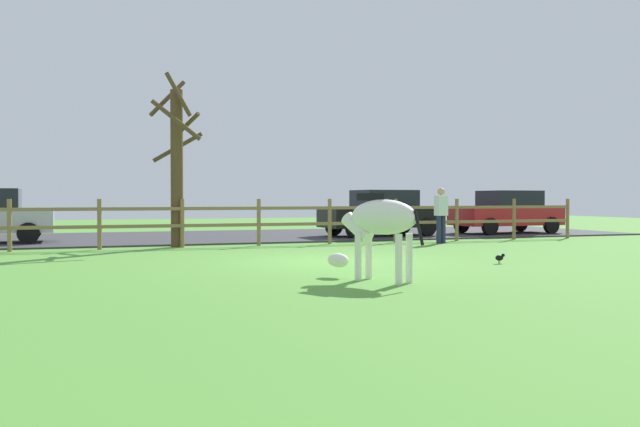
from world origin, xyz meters
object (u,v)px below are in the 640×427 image
at_px(parked_car_red, 507,212).
at_px(visitor_near_fence, 441,213).
at_px(zebra, 379,223).
at_px(parked_car_black, 381,213).
at_px(bare_tree, 177,160).
at_px(crow_on_grass, 500,257).

relative_size(parked_car_red, visitor_near_fence, 2.49).
height_order(zebra, visitor_near_fence, visitor_near_fence).
distance_m(parked_car_red, parked_car_black, 5.07).
relative_size(bare_tree, crow_on_grass, 21.82).
xyz_separation_m(zebra, parked_car_red, (10.05, 10.79, -0.08)).
xyz_separation_m(crow_on_grass, visitor_near_fence, (1.88, 5.65, 0.78)).
bearing_deg(crow_on_grass, parked_car_black, 80.57).
xyz_separation_m(zebra, visitor_near_fence, (5.37, 7.40, -0.02)).
height_order(crow_on_grass, parked_car_black, parked_car_black).
distance_m(crow_on_grass, parked_car_black, 9.19).
bearing_deg(bare_tree, zebra, -75.94).
bearing_deg(bare_tree, crow_on_grass, -50.39).
height_order(parked_car_red, visitor_near_fence, visitor_near_fence).
xyz_separation_m(crow_on_grass, parked_car_black, (1.50, 9.04, 0.72)).
xyz_separation_m(bare_tree, parked_car_black, (7.13, 2.24, -1.52)).
height_order(parked_car_black, visitor_near_fence, visitor_near_fence).
xyz_separation_m(parked_car_red, visitor_near_fence, (-4.68, -3.39, 0.06)).
bearing_deg(zebra, parked_car_red, 47.02).
bearing_deg(visitor_near_fence, crow_on_grass, -108.43).
distance_m(zebra, crow_on_grass, 3.98).
bearing_deg(parked_car_black, bare_tree, -162.57).
bearing_deg(visitor_near_fence, parked_car_red, 35.89).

